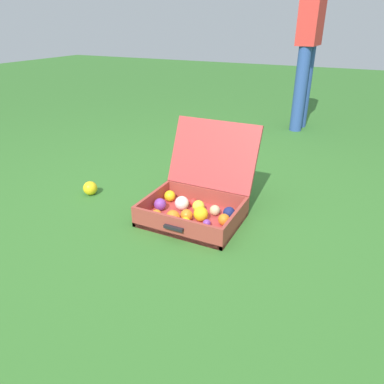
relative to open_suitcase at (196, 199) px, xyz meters
name	(u,v)px	position (x,y,z in m)	size (l,w,h in m)	color
ground_plane	(175,220)	(-0.09, -0.10, -0.10)	(16.00, 16.00, 0.00)	#336B28
open_suitcase	(196,199)	(0.00, 0.00, 0.00)	(0.54, 0.61, 0.50)	#B23838
stray_ball_on_grass	(90,188)	(-0.74, -0.06, -0.06)	(0.09, 0.09, 0.09)	yellow
bystander_person	(310,31)	(0.15, 2.17, 0.84)	(0.22, 0.33, 1.64)	#2D4C93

